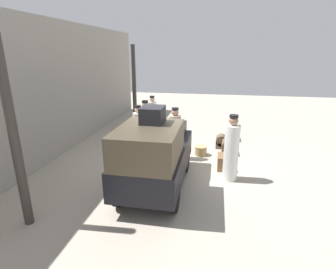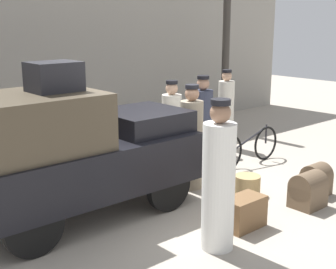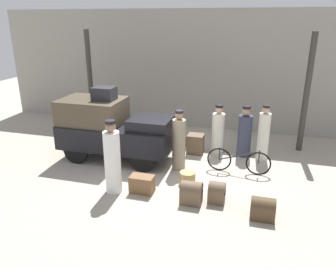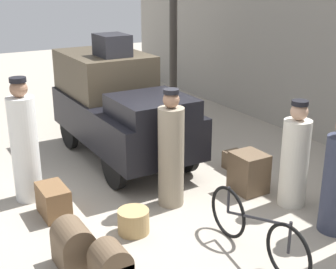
{
  "view_description": "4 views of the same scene",
  "coord_description": "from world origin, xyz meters",
  "px_view_note": "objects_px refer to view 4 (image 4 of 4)",
  "views": [
    {
      "loc": [
        -7.61,
        -1.25,
        3.46
      ],
      "look_at": [
        0.2,
        0.2,
        0.95
      ],
      "focal_mm": 28.0,
      "sensor_mm": 36.0,
      "label": 1
    },
    {
      "loc": [
        -4.63,
        -5.37,
        2.78
      ],
      "look_at": [
        0.2,
        0.2,
        0.95
      ],
      "focal_mm": 50.0,
      "sensor_mm": 36.0,
      "label": 2
    },
    {
      "loc": [
        2.65,
        -8.44,
        4.13
      ],
      "look_at": [
        0.2,
        0.2,
        0.95
      ],
      "focal_mm": 35.0,
      "sensor_mm": 36.0,
      "label": 3
    },
    {
      "loc": [
        5.95,
        -3.18,
        3.25
      ],
      "look_at": [
        0.2,
        0.2,
        0.95
      ],
      "focal_mm": 50.0,
      "sensor_mm": 36.0,
      "label": 4
    }
  ],
  "objects_px": {
    "suitcase_black_upright": "(53,201)",
    "suitcase_small_leather": "(249,172)",
    "conductor_in_dark_uniform": "(171,153)",
    "trunk_barrel_dark": "(73,245)",
    "porter_carrying_trunk": "(25,145)",
    "trunk_on_truck_roof": "(112,45)",
    "wicker_basket": "(134,221)",
    "porter_standing_middle": "(295,159)",
    "truck": "(119,105)",
    "trunk_umber_medium": "(239,162)",
    "suitcase_tan_flat": "(111,266)",
    "bicycle": "(256,230)"
  },
  "relations": [
    {
      "from": "suitcase_black_upright",
      "to": "suitcase_small_leather",
      "type": "xyz_separation_m",
      "value": [
        0.79,
        2.87,
        0.1
      ]
    },
    {
      "from": "porter_standing_middle",
      "to": "wicker_basket",
      "type": "bearing_deg",
      "value": -100.97
    },
    {
      "from": "porter_standing_middle",
      "to": "conductor_in_dark_uniform",
      "type": "relative_size",
      "value": 0.91
    },
    {
      "from": "trunk_on_truck_roof",
      "to": "porter_carrying_trunk",
      "type": "bearing_deg",
      "value": -60.58
    },
    {
      "from": "conductor_in_dark_uniform",
      "to": "trunk_barrel_dark",
      "type": "bearing_deg",
      "value": -66.97
    },
    {
      "from": "truck",
      "to": "porter_standing_middle",
      "type": "distance_m",
      "value": 3.37
    },
    {
      "from": "trunk_barrel_dark",
      "to": "truck",
      "type": "bearing_deg",
      "value": 146.27
    },
    {
      "from": "trunk_umber_medium",
      "to": "trunk_barrel_dark",
      "type": "height_order",
      "value": "trunk_barrel_dark"
    },
    {
      "from": "suitcase_black_upright",
      "to": "truck",
      "type": "bearing_deg",
      "value": 132.17
    },
    {
      "from": "conductor_in_dark_uniform",
      "to": "trunk_umber_medium",
      "type": "distance_m",
      "value": 1.82
    },
    {
      "from": "truck",
      "to": "suitcase_black_upright",
      "type": "distance_m",
      "value": 2.52
    },
    {
      "from": "wicker_basket",
      "to": "porter_standing_middle",
      "type": "distance_m",
      "value": 2.49
    },
    {
      "from": "trunk_umber_medium",
      "to": "suitcase_black_upright",
      "type": "distance_m",
      "value": 3.25
    },
    {
      "from": "trunk_barrel_dark",
      "to": "trunk_on_truck_roof",
      "type": "bearing_deg",
      "value": 147.85
    },
    {
      "from": "porter_carrying_trunk",
      "to": "trunk_barrel_dark",
      "type": "bearing_deg",
      "value": -0.05
    },
    {
      "from": "suitcase_black_upright",
      "to": "trunk_on_truck_roof",
      "type": "distance_m",
      "value": 3.11
    },
    {
      "from": "trunk_barrel_dark",
      "to": "suitcase_small_leather",
      "type": "xyz_separation_m",
      "value": [
        -0.51,
        3.04,
        0.05
      ]
    },
    {
      "from": "bicycle",
      "to": "trunk_on_truck_roof",
      "type": "bearing_deg",
      "value": 179.99
    },
    {
      "from": "suitcase_tan_flat",
      "to": "suitcase_black_upright",
      "type": "relative_size",
      "value": 0.86
    },
    {
      "from": "trunk_barrel_dark",
      "to": "suitcase_small_leather",
      "type": "bearing_deg",
      "value": 99.5
    },
    {
      "from": "bicycle",
      "to": "porter_carrying_trunk",
      "type": "bearing_deg",
      "value": -146.55
    },
    {
      "from": "suitcase_black_upright",
      "to": "suitcase_tan_flat",
      "type": "bearing_deg",
      "value": 1.67
    },
    {
      "from": "porter_standing_middle",
      "to": "suitcase_tan_flat",
      "type": "relative_size",
      "value": 3.14
    },
    {
      "from": "conductor_in_dark_uniform",
      "to": "porter_carrying_trunk",
      "type": "relative_size",
      "value": 0.93
    },
    {
      "from": "wicker_basket",
      "to": "porter_carrying_trunk",
      "type": "bearing_deg",
      "value": -151.39
    },
    {
      "from": "truck",
      "to": "porter_standing_middle",
      "type": "height_order",
      "value": "truck"
    },
    {
      "from": "porter_carrying_trunk",
      "to": "wicker_basket",
      "type": "bearing_deg",
      "value": 28.61
    },
    {
      "from": "suitcase_small_leather",
      "to": "trunk_barrel_dark",
      "type": "bearing_deg",
      "value": -80.5
    },
    {
      "from": "porter_standing_middle",
      "to": "conductor_in_dark_uniform",
      "type": "distance_m",
      "value": 1.79
    },
    {
      "from": "truck",
      "to": "trunk_on_truck_roof",
      "type": "distance_m",
      "value": 1.07
    },
    {
      "from": "suitcase_tan_flat",
      "to": "trunk_barrel_dark",
      "type": "distance_m",
      "value": 0.61
    },
    {
      "from": "truck",
      "to": "trunk_on_truck_roof",
      "type": "height_order",
      "value": "trunk_on_truck_roof"
    },
    {
      "from": "bicycle",
      "to": "porter_carrying_trunk",
      "type": "xyz_separation_m",
      "value": [
        -2.93,
        -1.94,
        0.51
      ]
    },
    {
      "from": "wicker_basket",
      "to": "trunk_umber_medium",
      "type": "distance_m",
      "value": 2.65
    },
    {
      "from": "wicker_basket",
      "to": "suitcase_tan_flat",
      "type": "relative_size",
      "value": 0.83
    },
    {
      "from": "suitcase_small_leather",
      "to": "porter_standing_middle",
      "type": "bearing_deg",
      "value": 21.7
    },
    {
      "from": "trunk_barrel_dark",
      "to": "wicker_basket",
      "type": "bearing_deg",
      "value": 107.9
    },
    {
      "from": "porter_standing_middle",
      "to": "porter_carrying_trunk",
      "type": "xyz_separation_m",
      "value": [
        -2.15,
        -3.3,
        0.14
      ]
    },
    {
      "from": "bicycle",
      "to": "truck",
      "type": "bearing_deg",
      "value": 179.99
    },
    {
      "from": "porter_standing_middle",
      "to": "porter_carrying_trunk",
      "type": "bearing_deg",
      "value": -123.13
    },
    {
      "from": "conductor_in_dark_uniform",
      "to": "suitcase_tan_flat",
      "type": "distance_m",
      "value": 2.11
    },
    {
      "from": "porter_standing_middle",
      "to": "trunk_on_truck_roof",
      "type": "xyz_separation_m",
      "value": [
        -3.25,
        -1.36,
        1.33
      ]
    },
    {
      "from": "bicycle",
      "to": "wicker_basket",
      "type": "relative_size",
      "value": 4.23
    },
    {
      "from": "trunk_barrel_dark",
      "to": "trunk_on_truck_roof",
      "type": "xyz_separation_m",
      "value": [
        -3.09,
        1.94,
        1.78
      ]
    },
    {
      "from": "suitcase_black_upright",
      "to": "suitcase_small_leather",
      "type": "distance_m",
      "value": 2.98
    },
    {
      "from": "truck",
      "to": "trunk_barrel_dark",
      "type": "bearing_deg",
      "value": -33.73
    },
    {
      "from": "conductor_in_dark_uniform",
      "to": "trunk_barrel_dark",
      "type": "distance_m",
      "value": 2.0
    },
    {
      "from": "wicker_basket",
      "to": "trunk_on_truck_roof",
      "type": "distance_m",
      "value": 3.51
    },
    {
      "from": "conductor_in_dark_uniform",
      "to": "suitcase_tan_flat",
      "type": "height_order",
      "value": "conductor_in_dark_uniform"
    },
    {
      "from": "conductor_in_dark_uniform",
      "to": "suitcase_black_upright",
      "type": "bearing_deg",
      "value": -108.72
    }
  ]
}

